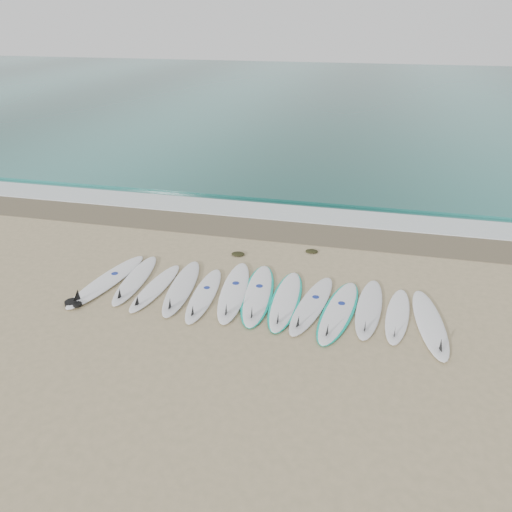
% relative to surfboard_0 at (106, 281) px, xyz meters
% --- Properties ---
extents(ground, '(120.00, 120.00, 0.00)m').
position_rel_surfboard_0_xyz_m(ground, '(3.75, 0.13, -0.06)').
color(ground, tan).
extents(ocean, '(120.00, 55.00, 0.03)m').
position_rel_surfboard_0_xyz_m(ocean, '(3.75, 32.63, -0.05)').
color(ocean, '#1E615A').
rests_on(ocean, ground).
extents(wet_sand_band, '(120.00, 1.80, 0.01)m').
position_rel_surfboard_0_xyz_m(wet_sand_band, '(3.75, 4.23, -0.06)').
color(wet_sand_band, brown).
rests_on(wet_sand_band, ground).
extents(foam_band, '(120.00, 1.40, 0.04)m').
position_rel_surfboard_0_xyz_m(foam_band, '(3.75, 5.63, -0.04)').
color(foam_band, silver).
rests_on(foam_band, ground).
extents(wave_crest, '(120.00, 1.00, 0.10)m').
position_rel_surfboard_0_xyz_m(wave_crest, '(3.75, 7.13, -0.01)').
color(wave_crest, '#1E615A').
rests_on(wave_crest, ground).
extents(surfboard_0, '(1.04, 2.96, 0.37)m').
position_rel_surfboard_0_xyz_m(surfboard_0, '(0.00, 0.00, 0.00)').
color(surfboard_0, white).
rests_on(surfboard_0, ground).
extents(surfboard_1, '(0.71, 2.59, 0.33)m').
position_rel_surfboard_0_xyz_m(surfboard_1, '(0.65, 0.22, -0.01)').
color(surfboard_1, white).
rests_on(surfboard_1, ground).
extents(surfboard_2, '(0.64, 2.41, 0.30)m').
position_rel_surfboard_0_xyz_m(surfboard_2, '(1.28, -0.02, -0.01)').
color(surfboard_2, white).
rests_on(surfboard_2, ground).
extents(surfboard_3, '(0.85, 2.76, 0.35)m').
position_rel_surfboard_0_xyz_m(surfboard_3, '(1.89, 0.12, -0.00)').
color(surfboard_3, silver).
rests_on(surfboard_3, ground).
extents(surfboard_4, '(0.68, 2.56, 0.32)m').
position_rel_surfboard_0_xyz_m(surfboard_4, '(2.51, -0.08, -0.01)').
color(surfboard_4, white).
rests_on(surfboard_4, ground).
extents(surfboard_5, '(0.93, 2.93, 0.37)m').
position_rel_surfboard_0_xyz_m(surfboard_5, '(3.15, 0.22, -0.00)').
color(surfboard_5, white).
rests_on(surfboard_5, ground).
extents(surfboard_6, '(0.98, 2.92, 0.36)m').
position_rel_surfboard_0_xyz_m(surfboard_6, '(3.71, 0.26, -0.01)').
color(surfboard_6, white).
rests_on(surfboard_6, ground).
extents(surfboard_7, '(0.68, 2.72, 0.34)m').
position_rel_surfboard_0_xyz_m(surfboard_7, '(4.38, 0.14, -0.01)').
color(surfboard_7, white).
rests_on(surfboard_7, ground).
extents(surfboard_8, '(1.01, 2.75, 0.34)m').
position_rel_surfboard_0_xyz_m(surfboard_8, '(4.98, 0.05, -0.00)').
color(surfboard_8, white).
rests_on(surfboard_8, ground).
extents(surfboard_9, '(1.06, 2.82, 0.35)m').
position_rel_surfboard_0_xyz_m(surfboard_9, '(5.59, -0.06, -0.01)').
color(surfboard_9, white).
rests_on(surfboard_9, ground).
extents(surfboard_10, '(0.71, 2.62, 0.33)m').
position_rel_surfboard_0_xyz_m(surfboard_10, '(6.23, 0.21, -0.01)').
color(surfboard_10, silver).
rests_on(surfboard_10, ground).
extents(surfboard_11, '(0.71, 2.35, 0.30)m').
position_rel_surfboard_0_xyz_m(surfboard_11, '(6.84, 0.06, -0.01)').
color(surfboard_11, white).
rests_on(surfboard_11, ground).
extents(surfboard_12, '(0.87, 2.74, 0.34)m').
position_rel_surfboard_0_xyz_m(surfboard_12, '(7.51, -0.11, -0.00)').
color(surfboard_12, white).
rests_on(surfboard_12, ground).
extents(seaweed_near, '(0.36, 0.28, 0.07)m').
position_rel_surfboard_0_xyz_m(seaweed_near, '(2.70, 2.26, -0.03)').
color(seaweed_near, black).
rests_on(seaweed_near, ground).
extents(seaweed_far, '(0.34, 0.26, 0.07)m').
position_rel_surfboard_0_xyz_m(seaweed_far, '(4.62, 2.90, -0.03)').
color(seaweed_far, black).
rests_on(seaweed_far, ground).
extents(leash_coil, '(0.46, 0.36, 0.11)m').
position_rel_surfboard_0_xyz_m(leash_coil, '(-0.22, -1.06, -0.02)').
color(leash_coil, black).
rests_on(leash_coil, ground).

